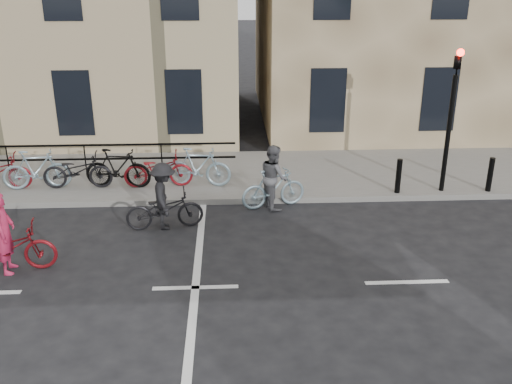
{
  "coord_description": "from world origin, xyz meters",
  "views": [
    {
      "loc": [
        0.67,
        -9.28,
        5.54
      ],
      "look_at": [
        1.23,
        2.04,
        1.1
      ],
      "focal_mm": 40.0,
      "sensor_mm": 36.0,
      "label": 1
    }
  ],
  "objects_px": {
    "cyclist_dark": "(164,203)",
    "traffic_light": "(452,103)",
    "cyclist_pink": "(6,244)",
    "cyclist_grey": "(274,183)"
  },
  "relations": [
    {
      "from": "cyclist_grey",
      "to": "traffic_light",
      "type": "bearing_deg",
      "value": -99.98
    },
    {
      "from": "traffic_light",
      "to": "cyclist_grey",
      "type": "relative_size",
      "value": 2.27
    },
    {
      "from": "traffic_light",
      "to": "cyclist_pink",
      "type": "relative_size",
      "value": 2.02
    },
    {
      "from": "cyclist_dark",
      "to": "cyclist_pink",
      "type": "bearing_deg",
      "value": 114.62
    },
    {
      "from": "traffic_light",
      "to": "cyclist_pink",
      "type": "distance_m",
      "value": 10.64
    },
    {
      "from": "traffic_light",
      "to": "cyclist_dark",
      "type": "bearing_deg",
      "value": -166.83
    },
    {
      "from": "cyclist_pink",
      "to": "cyclist_dark",
      "type": "distance_m",
      "value": 3.41
    },
    {
      "from": "cyclist_dark",
      "to": "traffic_light",
      "type": "bearing_deg",
      "value": -85.29
    },
    {
      "from": "traffic_light",
      "to": "cyclist_dark",
      "type": "height_order",
      "value": "traffic_light"
    },
    {
      "from": "cyclist_dark",
      "to": "cyclist_grey",
      "type": "bearing_deg",
      "value": -75.25
    }
  ]
}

